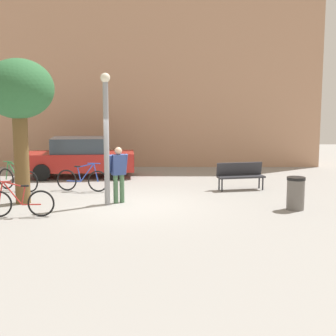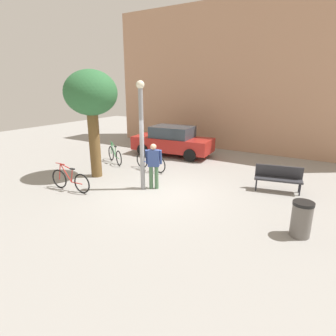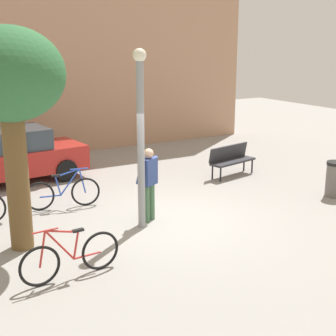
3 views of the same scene
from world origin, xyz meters
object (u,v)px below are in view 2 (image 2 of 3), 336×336
(person_by_lamppost, at_px, (154,163))
(plaza_tree, at_px, (91,96))
(bicycle_red, at_px, (70,180))
(bicycle_blue, at_px, (151,162))
(trash_bin, at_px, (301,219))
(bicycle_green, at_px, (115,155))
(parked_car_red, at_px, (172,141))
(park_bench, at_px, (278,176))
(lamppost, at_px, (142,130))

(person_by_lamppost, bearing_deg, plaza_tree, -178.90)
(bicycle_red, distance_m, bicycle_blue, 3.68)
(plaza_tree, bearing_deg, trash_bin, -5.73)
(bicycle_green, bearing_deg, bicycle_blue, -3.17)
(bicycle_blue, distance_m, parked_car_red, 2.99)
(park_bench, height_order, parked_car_red, parked_car_red)
(park_bench, distance_m, bicycle_red, 7.42)
(park_bench, bearing_deg, trash_bin, -69.02)
(park_bench, xyz_separation_m, trash_bin, (1.14, -2.97, -0.08))
(lamppost, relative_size, park_bench, 2.29)
(bicycle_red, relative_size, bicycle_blue, 1.01)
(lamppost, bearing_deg, bicycle_blue, 118.17)
(plaza_tree, xyz_separation_m, bicycle_green, (-0.77, 1.97, -2.85))
(bicycle_green, bearing_deg, lamppost, -33.25)
(lamppost, distance_m, trash_bin, 5.64)
(plaza_tree, distance_m, bicycle_green, 3.54)
(lamppost, relative_size, person_by_lamppost, 2.28)
(bicycle_blue, relative_size, parked_car_red, 0.41)
(park_bench, relative_size, bicycle_green, 1.03)
(bicycle_blue, bearing_deg, plaza_tree, -128.00)
(park_bench, xyz_separation_m, bicycle_blue, (-5.30, -0.34, -0.16))
(lamppost, height_order, bicycle_green, lamppost)
(person_by_lamppost, bearing_deg, bicycle_blue, 128.13)
(person_by_lamppost, relative_size, bicycle_green, 1.04)
(person_by_lamppost, height_order, trash_bin, person_by_lamppost)
(bicycle_green, bearing_deg, plaza_tree, -68.66)
(lamppost, relative_size, bicycle_green, 2.36)
(bicycle_blue, bearing_deg, person_by_lamppost, -51.87)
(plaza_tree, bearing_deg, park_bench, 17.92)
(park_bench, xyz_separation_m, bicycle_green, (-7.51, -0.21, -0.16))
(bicycle_green, bearing_deg, park_bench, 1.63)
(park_bench, bearing_deg, plaza_tree, -162.08)
(plaza_tree, height_order, bicycle_blue, plaza_tree)
(plaza_tree, bearing_deg, person_by_lamppost, 1.10)
(bicycle_red, bearing_deg, bicycle_green, 107.94)
(plaza_tree, bearing_deg, lamppost, -4.48)
(plaza_tree, bearing_deg, bicycle_blue, 52.00)
(lamppost, distance_m, person_by_lamppost, 1.26)
(bicycle_red, height_order, bicycle_green, same)
(bicycle_blue, bearing_deg, bicycle_red, -106.15)
(plaza_tree, xyz_separation_m, bicycle_blue, (1.44, 1.84, -2.85))
(bicycle_red, height_order, bicycle_blue, same)
(park_bench, bearing_deg, bicycle_red, -148.53)
(person_by_lamppost, bearing_deg, bicycle_red, -144.27)
(lamppost, xyz_separation_m, park_bench, (4.21, 2.38, -1.61))
(bicycle_red, relative_size, parked_car_red, 0.42)
(parked_car_red, bearing_deg, plaza_tree, -99.88)
(park_bench, height_order, bicycle_red, bicycle_red)
(person_by_lamppost, height_order, bicycle_red, person_by_lamppost)
(bicycle_blue, bearing_deg, parked_car_red, 101.92)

